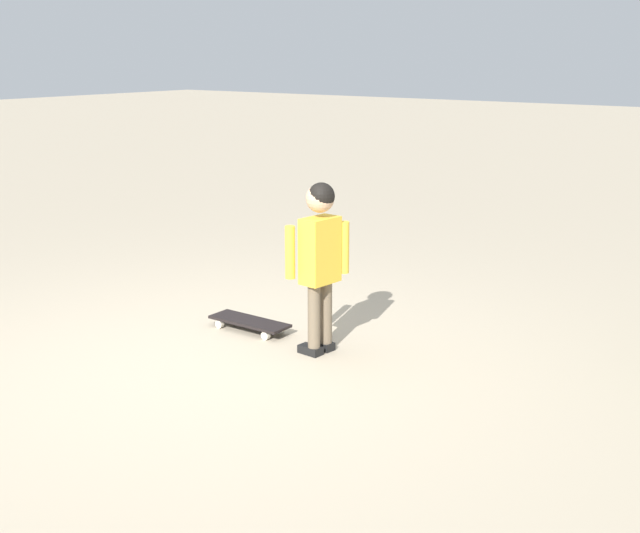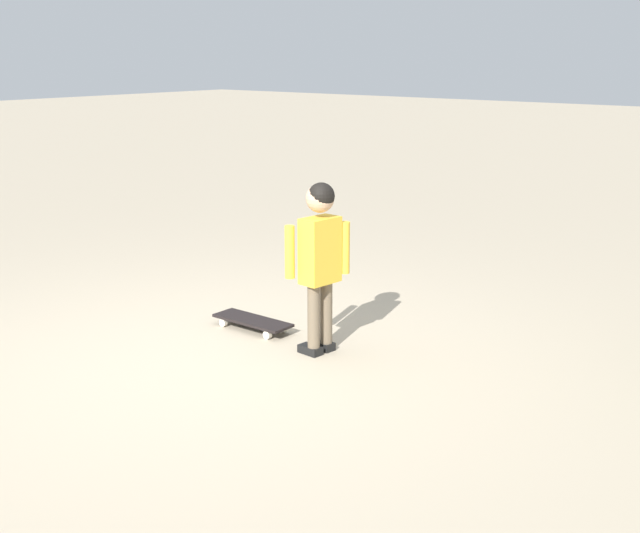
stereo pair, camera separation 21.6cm
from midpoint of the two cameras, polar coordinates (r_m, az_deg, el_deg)
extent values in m
plane|color=tan|center=(5.03, -6.27, -6.63)|extent=(50.00, 50.00, 0.00)
cylinder|color=brown|center=(5.06, 0.79, -3.52)|extent=(0.08, 0.08, 0.42)
cube|color=black|center=(5.15, 0.54, -5.72)|extent=(0.09, 0.16, 0.05)
cylinder|color=brown|center=(5.14, 1.63, -3.24)|extent=(0.08, 0.08, 0.42)
cube|color=black|center=(5.23, 1.37, -5.42)|extent=(0.09, 0.16, 0.05)
cube|color=gold|center=(4.99, 1.24, 1.10)|extent=(0.25, 0.16, 0.40)
cylinder|color=gold|center=(4.95, -0.83, 0.99)|extent=(0.06, 0.06, 0.32)
cylinder|color=gold|center=(5.06, 2.93, 1.29)|extent=(0.06, 0.06, 0.32)
sphere|color=tan|center=(4.92, 1.26, 4.67)|extent=(0.17, 0.17, 0.17)
sphere|color=black|center=(4.92, 1.34, 4.83)|extent=(0.16, 0.16, 0.16)
cube|color=black|center=(5.58, -3.52, -3.70)|extent=(0.19, 0.57, 0.02)
cube|color=#B7B7BC|center=(5.71, -5.02, -3.43)|extent=(0.11, 0.03, 0.02)
cube|color=#B7B7BC|center=(5.45, -1.95, -4.26)|extent=(0.11, 0.03, 0.02)
cylinder|color=beige|center=(5.67, -5.54, -3.83)|extent=(0.03, 0.06, 0.06)
cylinder|color=beige|center=(5.77, -4.50, -3.47)|extent=(0.03, 0.06, 0.06)
cylinder|color=beige|center=(5.41, -2.47, -4.69)|extent=(0.03, 0.06, 0.06)
cylinder|color=beige|center=(5.52, -1.44, -4.29)|extent=(0.03, 0.06, 0.06)
camera|label=1|loc=(0.11, -88.77, 0.32)|focal=46.84mm
camera|label=2|loc=(0.11, 91.23, -0.32)|focal=46.84mm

